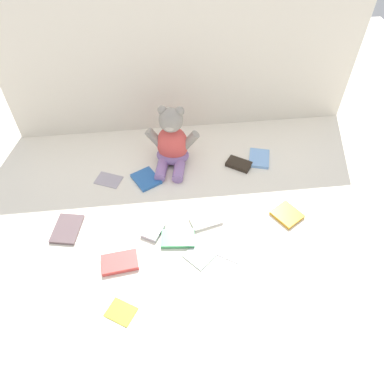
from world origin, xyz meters
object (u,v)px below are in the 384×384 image
object	(u,v)px
book_case_1	(121,312)
book_case_9	(259,158)
book_case_4	(120,262)
book_case_7	(109,180)
book_case_6	(201,254)
book_case_8	(153,230)
book_case_5	(178,239)
book_case_3	(67,229)
book_case_11	(146,179)
book_case_12	(206,220)
book_case_2	(287,215)
teddy_bear	(172,143)
book_case_10	(239,164)
book_case_0	(232,249)

from	to	relation	value
book_case_1	book_case_9	world-z (taller)	book_case_9
book_case_4	book_case_7	world-z (taller)	book_case_4
book_case_9	book_case_6	bearing A→B (deg)	71.00
book_case_6	book_case_9	size ratio (longest dim) A/B	0.87
book_case_6	book_case_9	distance (m)	0.59
book_case_4	book_case_8	world-z (taller)	book_case_4
book_case_8	book_case_5	bearing A→B (deg)	-178.79
book_case_1	book_case_3	distance (m)	0.42
book_case_8	book_case_11	xyz separation A→B (m)	(-0.02, 0.28, -0.00)
book_case_9	book_case_12	world-z (taller)	same
book_case_2	book_case_12	distance (m)	0.33
book_case_6	book_case_7	size ratio (longest dim) A/B	0.96
teddy_bear	book_case_3	bearing A→B (deg)	-129.72
book_case_8	book_case_4	bearing A→B (deg)	75.87
book_case_3	book_case_4	distance (m)	0.27
book_case_12	book_case_10	bearing A→B (deg)	133.58
book_case_1	book_case_0	bearing A→B (deg)	-31.81
book_case_5	book_case_3	bearing A→B (deg)	82.89
book_case_0	book_case_4	bearing A→B (deg)	125.06
book_case_2	book_case_4	world-z (taller)	book_case_4
book_case_4	book_case_10	xyz separation A→B (m)	(0.53, 0.46, 0.00)
book_case_4	book_case_3	bearing A→B (deg)	43.18
book_case_4	book_case_6	world-z (taller)	book_case_4
book_case_3	book_case_8	xyz separation A→B (m)	(0.34, -0.05, 0.00)
book_case_4	book_case_11	world-z (taller)	book_case_4
book_case_0	book_case_11	xyz separation A→B (m)	(-0.31, 0.40, 0.00)
book_case_1	book_case_4	world-z (taller)	book_case_4
book_case_6	book_case_9	world-z (taller)	book_case_9
book_case_0	book_case_10	distance (m)	0.46
book_case_1	book_case_12	bearing A→B (deg)	-11.89
book_case_2	book_case_8	world-z (taller)	book_case_8
book_case_1	book_case_4	distance (m)	0.19
book_case_10	teddy_bear	bearing A→B (deg)	111.64
teddy_bear	book_case_12	world-z (taller)	teddy_bear
teddy_bear	book_case_3	xyz separation A→B (m)	(-0.44, -0.35, -0.10)
book_case_0	book_case_8	xyz separation A→B (m)	(-0.29, 0.12, 0.00)
book_case_2	book_case_1	bearing A→B (deg)	-5.42
teddy_bear	book_case_2	bearing A→B (deg)	-28.95
book_case_4	teddy_bear	bearing A→B (deg)	-30.39
book_case_7	book_case_10	size ratio (longest dim) A/B	1.01
book_case_12	book_case_5	bearing A→B (deg)	-71.44
book_case_0	book_case_1	size ratio (longest dim) A/B	1.06
book_case_12	book_case_8	bearing A→B (deg)	-97.06
book_case_1	book_case_9	distance (m)	0.93
teddy_bear	book_case_1	bearing A→B (deg)	-95.68
book_case_3	book_case_9	size ratio (longest dim) A/B	1.15
teddy_bear	book_case_0	xyz separation A→B (m)	(0.18, -0.51, -0.10)
book_case_1	book_case_10	xyz separation A→B (m)	(0.53, 0.65, 0.01)
book_case_11	book_case_0	bearing A→B (deg)	100.06
book_case_3	book_case_5	bearing A→B (deg)	-0.94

